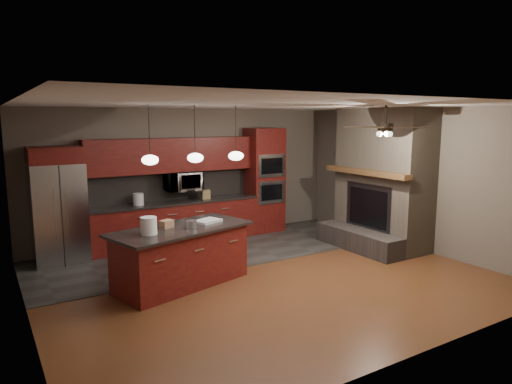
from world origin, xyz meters
TOP-DOWN VIEW (x-y plane):
  - ground at (0.00, 0.00)m, footprint 7.00×7.00m
  - ceiling at (0.00, 0.00)m, footprint 7.00×6.00m
  - back_wall at (0.00, 3.00)m, footprint 7.00×0.02m
  - right_wall at (3.50, 0.00)m, footprint 0.02×6.00m
  - left_wall at (-3.50, 0.00)m, footprint 0.02×6.00m
  - slate_tile_patch at (0.00, 1.80)m, footprint 7.00×2.40m
  - fireplace_column at (3.04, 0.40)m, footprint 1.30×2.10m
  - back_cabinetry at (-0.48, 2.74)m, footprint 3.59×0.64m
  - oven_tower at (1.70, 2.69)m, footprint 0.80×0.63m
  - microwave at (-0.27, 2.75)m, footprint 0.73×0.41m
  - refrigerator at (-2.73, 2.62)m, footprint 0.90×0.75m
  - kitchen_island at (-1.30, 0.39)m, footprint 2.38×1.53m
  - white_bucket at (-1.86, 0.24)m, footprint 0.32×0.32m
  - paint_can at (-1.18, 0.28)m, footprint 0.23×0.23m
  - paint_tray at (-0.79, 0.51)m, footprint 0.50×0.42m
  - cardboard_box at (-1.50, 0.49)m, footprint 0.23×0.20m
  - counter_bucket at (-1.25, 2.70)m, footprint 0.27×0.27m
  - counter_box at (0.19, 2.65)m, footprint 0.19×0.15m
  - pendant_left at (-1.65, 0.70)m, footprint 0.26×0.26m
  - pendant_center at (-0.90, 0.70)m, footprint 0.26×0.26m
  - pendant_right at (-0.15, 0.70)m, footprint 0.26×0.26m
  - ceiling_fan at (1.80, -0.80)m, footprint 1.27×1.33m

SIDE VIEW (x-z plane):
  - ground at x=0.00m, z-range 0.00..0.00m
  - slate_tile_patch at x=0.00m, z-range 0.00..0.01m
  - kitchen_island at x=-1.30m, z-range 0.00..0.92m
  - back_cabinetry at x=-0.48m, z-range -0.21..1.99m
  - paint_tray at x=-0.79m, z-range 0.92..0.96m
  - paint_can at x=-1.18m, z-range 0.92..1.04m
  - cardboard_box at x=-1.50m, z-range 0.92..1.04m
  - counter_box at x=0.19m, z-range 0.90..1.09m
  - counter_bucket at x=-1.25m, z-range 0.90..1.13m
  - white_bucket at x=-1.86m, z-range 0.92..1.18m
  - refrigerator at x=-2.73m, z-range 0.00..2.10m
  - oven_tower at x=1.70m, z-range 0.00..2.38m
  - fireplace_column at x=3.04m, z-range -0.10..2.70m
  - microwave at x=-0.27m, z-range 1.05..1.55m
  - back_wall at x=0.00m, z-range 0.00..2.80m
  - right_wall at x=3.50m, z-range 0.00..2.80m
  - left_wall at x=-3.50m, z-range 0.00..2.80m
  - pendant_left at x=-1.65m, z-range 1.51..2.42m
  - pendant_center at x=-0.90m, z-range 1.51..2.42m
  - pendant_right at x=-0.15m, z-range 1.51..2.42m
  - ceiling_fan at x=1.80m, z-range 2.25..2.66m
  - ceiling at x=0.00m, z-range 2.79..2.81m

